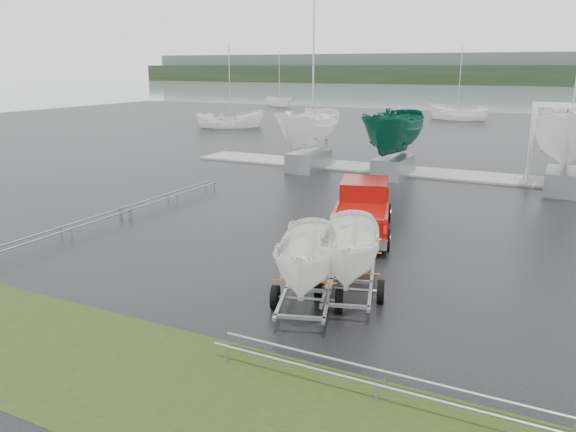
{
  "coord_description": "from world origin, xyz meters",
  "views": [
    {
      "loc": [
        6.59,
        -18.47,
        5.91
      ],
      "look_at": [
        -1.29,
        -2.81,
        1.2
      ],
      "focal_mm": 35.0,
      "sensor_mm": 36.0,
      "label": 1
    }
  ],
  "objects_px": {
    "trailer_hitched": "(352,206)",
    "trailer_parked": "(308,215)",
    "pickup_truck": "(363,207)",
    "boat_hoist": "(565,132)"
  },
  "relations": [
    {
      "from": "trailer_hitched",
      "to": "trailer_parked",
      "type": "height_order",
      "value": "trailer_hitched"
    },
    {
      "from": "trailer_hitched",
      "to": "pickup_truck",
      "type": "bearing_deg",
      "value": 90.0
    },
    {
      "from": "pickup_truck",
      "to": "boat_hoist",
      "type": "xyz_separation_m",
      "value": [
        6.19,
        12.53,
        1.73
      ]
    },
    {
      "from": "trailer_hitched",
      "to": "boat_hoist",
      "type": "height_order",
      "value": "trailer_hitched"
    },
    {
      "from": "pickup_truck",
      "to": "trailer_parked",
      "type": "xyz_separation_m",
      "value": [
        1.01,
        -6.99,
        1.48
      ]
    },
    {
      "from": "trailer_parked",
      "to": "boat_hoist",
      "type": "xyz_separation_m",
      "value": [
        5.18,
        19.53,
        0.26
      ]
    },
    {
      "from": "pickup_truck",
      "to": "boat_hoist",
      "type": "distance_m",
      "value": 14.08
    },
    {
      "from": "boat_hoist",
      "to": "trailer_hitched",
      "type": "bearing_deg",
      "value": -103.54
    },
    {
      "from": "trailer_parked",
      "to": "boat_hoist",
      "type": "distance_m",
      "value": 20.2
    },
    {
      "from": "trailer_parked",
      "to": "boat_hoist",
      "type": "height_order",
      "value": "trailer_parked"
    }
  ]
}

